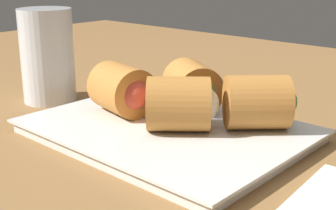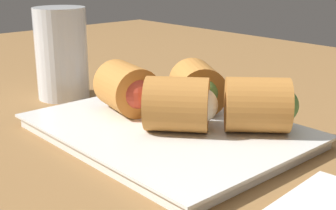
{
  "view_description": "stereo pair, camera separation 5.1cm",
  "coord_description": "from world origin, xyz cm",
  "views": [
    {
      "loc": [
        -33.52,
        34.43,
        21.11
      ],
      "look_at": [
        -0.25,
        -2.23,
        5.87
      ],
      "focal_mm": 50.0,
      "sensor_mm": 36.0,
      "label": 1
    },
    {
      "loc": [
        -37.12,
        30.81,
        21.11
      ],
      "look_at": [
        -0.25,
        -2.23,
        5.87
      ],
      "focal_mm": 50.0,
      "sensor_mm": 36.0,
      "label": 2
    }
  ],
  "objects": [
    {
      "name": "roll_front_left",
      "position": [
        1.13,
        -8.35,
        6.46
      ],
      "size": [
        8.84,
        8.58,
        5.91
      ],
      "color": "#B77533",
      "rests_on": "serving_plate"
    },
    {
      "name": "table_surface",
      "position": [
        0.0,
        0.0,
        1.0
      ],
      "size": [
        180.0,
        140.0,
        2.0
      ],
      "color": "olive",
      "rests_on": "ground"
    },
    {
      "name": "roll_front_right",
      "position": [
        -8.34,
        -8.39,
        6.46
      ],
      "size": [
        8.94,
        8.93,
        5.91
      ],
      "color": "#B77533",
      "rests_on": "serving_plate"
    },
    {
      "name": "roll_back_left",
      "position": [
        -2.49,
        -2.17,
        6.46
      ],
      "size": [
        8.95,
        8.87,
        5.91
      ],
      "color": "#B77533",
      "rests_on": "serving_plate"
    },
    {
      "name": "drinking_glass",
      "position": [
        22.28,
        -1.95,
        8.5
      ],
      "size": [
        7.38,
        7.38,
        13.01
      ],
      "color": "silver",
      "rests_on": "table_surface"
    },
    {
      "name": "spoon",
      "position": [
        2.09,
        -18.69,
        2.49
      ],
      "size": [
        16.46,
        5.14,
        1.11
      ],
      "color": "silver",
      "rests_on": "table_surface"
    },
    {
      "name": "serving_plate",
      "position": [
        -0.25,
        -2.23,
        2.76
      ],
      "size": [
        29.82,
        22.33,
        1.5
      ],
      "color": "silver",
      "rests_on": "table_surface"
    },
    {
      "name": "roll_back_right",
      "position": [
        6.41,
        -1.76,
        6.46
      ],
      "size": [
        8.23,
        7.12,
        5.91
      ],
      "color": "#B77533",
      "rests_on": "serving_plate"
    }
  ]
}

